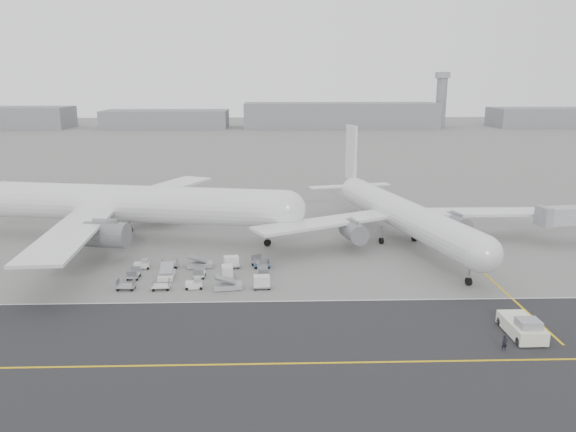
{
  "coord_description": "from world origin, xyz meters",
  "views": [
    {
      "loc": [
        -0.33,
        -67.5,
        26.83
      ],
      "look_at": [
        2.15,
        12.0,
        7.49
      ],
      "focal_mm": 35.0,
      "sensor_mm": 36.0,
      "label": 1
    }
  ],
  "objects_px": {
    "control_tower": "(441,98)",
    "airliner_a": "(120,203)",
    "pushback_tug": "(522,327)",
    "airliner_b": "(400,213)",
    "ground_crew_a": "(505,343)"
  },
  "relations": [
    {
      "from": "control_tower",
      "to": "airliner_a",
      "type": "bearing_deg",
      "value": -117.85
    },
    {
      "from": "control_tower",
      "to": "pushback_tug",
      "type": "xyz_separation_m",
      "value": [
        -73.4,
        -277.61,
        -15.27
      ]
    },
    {
      "from": "airliner_b",
      "to": "pushback_tug",
      "type": "xyz_separation_m",
      "value": [
        5.41,
        -35.51,
        -4.21
      ]
    },
    {
      "from": "airliner_b",
      "to": "ground_crew_a",
      "type": "distance_m",
      "value": 39.18
    },
    {
      "from": "control_tower",
      "to": "ground_crew_a",
      "type": "xyz_separation_m",
      "value": [
        -76.71,
        -280.98,
        -15.4
      ]
    },
    {
      "from": "control_tower",
      "to": "airliner_b",
      "type": "height_order",
      "value": "control_tower"
    },
    {
      "from": "control_tower",
      "to": "airliner_b",
      "type": "bearing_deg",
      "value": -108.03
    },
    {
      "from": "airliner_a",
      "to": "ground_crew_a",
      "type": "height_order",
      "value": "airliner_a"
    },
    {
      "from": "airliner_a",
      "to": "pushback_tug",
      "type": "height_order",
      "value": "airliner_a"
    },
    {
      "from": "airliner_a",
      "to": "ground_crew_a",
      "type": "distance_m",
      "value": 65.35
    },
    {
      "from": "airliner_a",
      "to": "ground_crew_a",
      "type": "relative_size",
      "value": 37.33
    },
    {
      "from": "control_tower",
      "to": "airliner_b",
      "type": "relative_size",
      "value": 0.61
    },
    {
      "from": "control_tower",
      "to": "pushback_tug",
      "type": "bearing_deg",
      "value": -104.81
    },
    {
      "from": "control_tower",
      "to": "ground_crew_a",
      "type": "height_order",
      "value": "control_tower"
    },
    {
      "from": "airliner_b",
      "to": "pushback_tug",
      "type": "relative_size",
      "value": 6.12
    }
  ]
}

